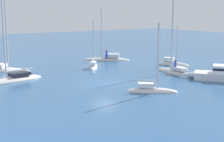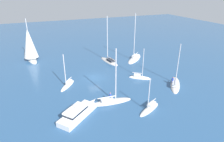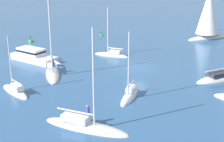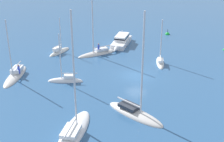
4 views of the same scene
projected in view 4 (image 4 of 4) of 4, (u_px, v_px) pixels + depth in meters
ground_plane at (136, 76)px, 42.52m from camera, size 160.00×160.00×0.00m
cabin_cruiser at (121, 41)px, 54.34m from camera, size 7.30×6.35×2.50m
sloop at (59, 52)px, 50.90m from camera, size 4.85×3.03×6.08m
sloop_2 at (97, 53)px, 50.16m from camera, size 6.87×2.07×9.62m
ketch at (135, 113)px, 33.26m from camera, size 3.23×7.43×11.71m
yacht at (15, 75)px, 42.27m from camera, size 5.92×6.67×8.43m
ketch_1 at (74, 130)px, 30.31m from camera, size 7.11×6.79×12.21m
sailboat at (66, 81)px, 40.80m from camera, size 4.34×3.51×6.99m
sailboat_1 at (160, 62)px, 46.62m from camera, size 3.90×4.45×6.96m
channel_buoy at (167, 34)px, 60.23m from camera, size 0.84×0.84×1.39m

